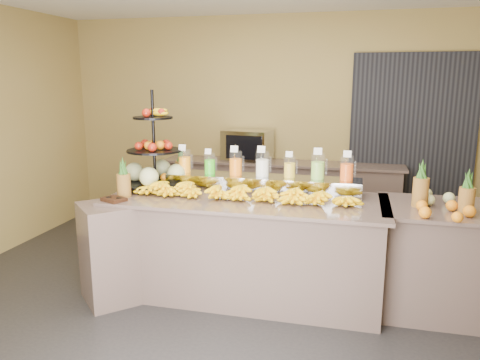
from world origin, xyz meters
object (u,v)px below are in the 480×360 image
at_px(pitcher_tray, 262,184).
at_px(right_fruit_pile, 442,203).
at_px(fruit_stand, 159,164).
at_px(condiment_caddy, 114,199).
at_px(oven_warmer, 248,145).
at_px(banana_heap, 242,190).

relative_size(pitcher_tray, right_fruit_pile, 3.98).
distance_m(fruit_stand, condiment_caddy, 0.64).
relative_size(pitcher_tray, oven_warmer, 3.07).
bearing_deg(fruit_stand, right_fruit_pile, -17.57).
xyz_separation_m(fruit_stand, oven_warmer, (0.47, 1.77, -0.04)).
bearing_deg(right_fruit_pile, oven_warmer, 135.66).
relative_size(condiment_caddy, right_fruit_pile, 0.43).
height_order(pitcher_tray, banana_heap, banana_heap).
bearing_deg(banana_heap, pitcher_tray, 69.07).
relative_size(pitcher_tray, fruit_stand, 1.94).
height_order(banana_heap, right_fruit_pile, right_fruit_pile).
xyz_separation_m(banana_heap, right_fruit_pile, (1.66, -0.04, 0.00)).
xyz_separation_m(banana_heap, fruit_stand, (-0.89, 0.21, 0.16)).
bearing_deg(oven_warmer, condiment_caddy, -98.36).
distance_m(banana_heap, fruit_stand, 0.93).
relative_size(banana_heap, oven_warmer, 3.42).
bearing_deg(oven_warmer, pitcher_tray, -64.88).
bearing_deg(pitcher_tray, fruit_stand, -174.41).
xyz_separation_m(fruit_stand, condiment_caddy, (-0.19, -0.57, -0.23)).
height_order(pitcher_tray, oven_warmer, oven_warmer).
xyz_separation_m(pitcher_tray, condiment_caddy, (-1.19, -0.67, -0.06)).
height_order(condiment_caddy, right_fruit_pile, right_fruit_pile).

